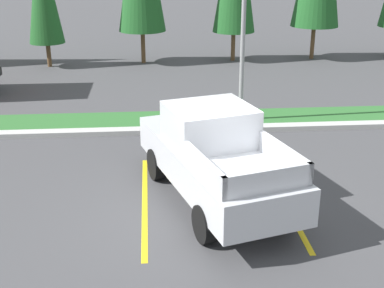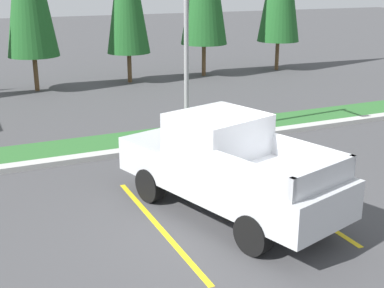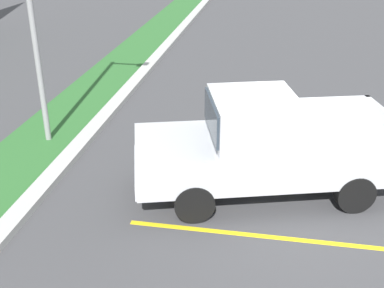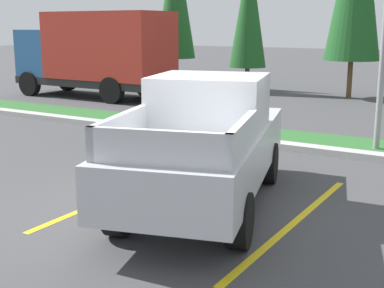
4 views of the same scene
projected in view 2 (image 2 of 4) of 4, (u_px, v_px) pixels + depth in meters
ground_plane at (244, 219)px, 10.85m from camera, size 120.00×120.00×0.00m
parking_line_near at (158, 226)px, 10.56m from camera, size 0.12×4.80×0.01m
parking_line_far at (287, 200)px, 11.79m from camera, size 0.12×4.80×0.01m
curb_strip at (157, 148)px, 15.15m from camera, size 56.00×0.40×0.15m
grass_median at (145, 139)px, 16.12m from camera, size 56.00×1.80×0.06m
pickup_truck_main at (225, 166)px, 10.89m from camera, size 3.28×5.54×2.10m
street_light at (188, 15)px, 15.21m from camera, size 0.24×1.49×6.37m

